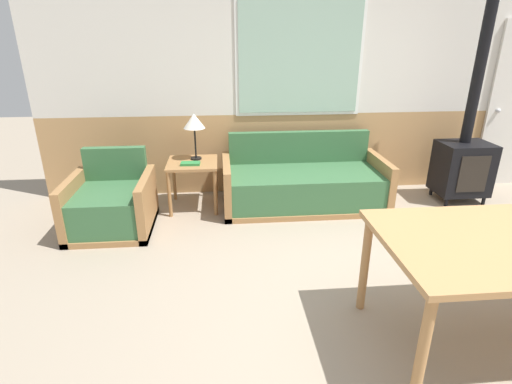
# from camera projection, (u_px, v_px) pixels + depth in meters

# --- Properties ---
(ground_plane) EXTENTS (16.00, 16.00, 0.00)m
(ground_plane) POSITION_uv_depth(u_px,v_px,m) (425.00, 316.00, 2.89)
(ground_plane) COLOR gray
(wall_back) EXTENTS (7.20, 0.09, 2.70)m
(wall_back) POSITION_uv_depth(u_px,v_px,m) (336.00, 81.00, 4.82)
(wall_back) COLOR tan
(wall_back) RESTS_ON ground_plane
(couch) EXTENTS (1.87, 0.86, 0.81)m
(couch) POSITION_uv_depth(u_px,v_px,m) (303.00, 185.00, 4.68)
(couch) COLOR #9E7042
(couch) RESTS_ON ground_plane
(armchair) EXTENTS (0.81, 0.84, 0.78)m
(armchair) POSITION_uv_depth(u_px,v_px,m) (112.00, 206.00, 4.11)
(armchair) COLOR #9E7042
(armchair) RESTS_ON ground_plane
(side_table) EXTENTS (0.56, 0.56, 0.55)m
(side_table) POSITION_uv_depth(u_px,v_px,m) (193.00, 169.00, 4.55)
(side_table) COLOR #9E7042
(side_table) RESTS_ON ground_plane
(table_lamp) EXTENTS (0.24, 0.24, 0.53)m
(table_lamp) POSITION_uv_depth(u_px,v_px,m) (194.00, 122.00, 4.45)
(table_lamp) COLOR black
(table_lamp) RESTS_ON side_table
(book_stack) EXTENTS (0.21, 0.12, 0.03)m
(book_stack) POSITION_uv_depth(u_px,v_px,m) (190.00, 163.00, 4.41)
(book_stack) COLOR #2D7F3D
(book_stack) RESTS_ON side_table
(wood_stove) EXTENTS (0.58, 0.46, 2.42)m
(wood_stove) POSITION_uv_depth(u_px,v_px,m) (464.00, 155.00, 4.72)
(wood_stove) COLOR black
(wood_stove) RESTS_ON ground_plane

